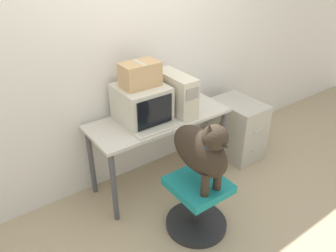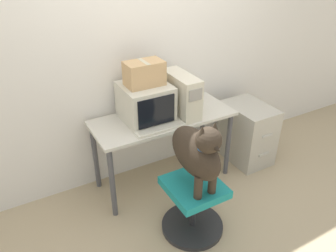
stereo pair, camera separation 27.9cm
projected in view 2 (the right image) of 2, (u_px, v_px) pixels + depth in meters
ground_plane at (177, 194)px, 3.31m from camera, size 12.00×12.00×0.00m
wall_back at (146, 52)px, 3.15m from camera, size 8.00×0.05×2.60m
desk at (163, 126)px, 3.20m from camera, size 1.39×0.57×0.76m
crt_monitor at (145, 102)px, 3.03m from camera, size 0.43×0.45×0.34m
pc_tower at (181, 94)px, 3.12m from camera, size 0.18×0.50×0.40m
keyboard at (159, 127)px, 2.94m from camera, size 0.47×0.18×0.03m
computer_mouse at (188, 118)px, 3.08m from camera, size 0.07×0.04×0.03m
office_chair at (193, 205)px, 2.81m from camera, size 0.55×0.55×0.50m
dog at (197, 152)px, 2.51m from camera, size 0.24×0.59×0.63m
filing_cabinet at (247, 133)px, 3.71m from camera, size 0.41×0.59×0.67m
cardboard_box at (144, 73)px, 2.90m from camera, size 0.34×0.21×0.22m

